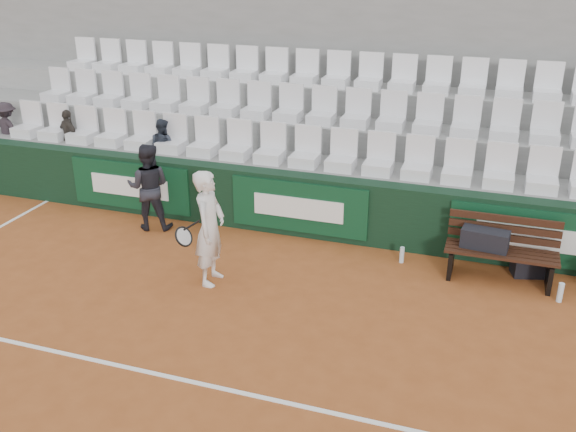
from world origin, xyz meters
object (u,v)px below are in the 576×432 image
(spectator_b, at_px, (66,113))
(spectator_c, at_px, (161,122))
(tennis_player, at_px, (210,228))
(bench_left, at_px, (499,266))
(sports_bag_ground, at_px, (529,266))
(sports_bag_left, at_px, (485,239))
(water_bottle_far, at_px, (560,292))
(ball_kid, at_px, (149,187))
(water_bottle_near, at_px, (402,255))
(spectator_a, at_px, (4,106))

(spectator_b, bearing_deg, spectator_c, -155.74)
(tennis_player, relative_size, spectator_c, 1.63)
(bench_left, relative_size, sports_bag_ground, 3.22)
(sports_bag_left, xyz_separation_m, spectator_c, (-5.52, 1.09, 0.91))
(sports_bag_ground, height_order, tennis_player, tennis_player)
(water_bottle_far, xyz_separation_m, ball_kid, (-6.24, 0.40, 0.58))
(sports_bag_ground, bearing_deg, bench_left, -144.02)
(sports_bag_left, bearing_deg, water_bottle_far, -19.93)
(bench_left, xyz_separation_m, sports_bag_ground, (0.41, 0.30, -0.08))
(bench_left, bearing_deg, ball_kid, 179.48)
(water_bottle_far, height_order, tennis_player, tennis_player)
(bench_left, bearing_deg, water_bottle_near, 175.42)
(tennis_player, bearing_deg, bench_left, 18.83)
(spectator_a, bearing_deg, spectator_c, -171.71)
(sports_bag_ground, distance_m, ball_kid, 5.90)
(water_bottle_far, bearing_deg, spectator_b, 170.22)
(sports_bag_left, relative_size, spectator_c, 0.63)
(tennis_player, relative_size, spectator_a, 1.56)
(ball_kid, distance_m, spectator_c, 1.35)
(water_bottle_near, xyz_separation_m, water_bottle_far, (2.14, -0.46, 0.01))
(tennis_player, xyz_separation_m, spectator_b, (-3.91, 2.39, 0.69))
(water_bottle_far, distance_m, tennis_player, 4.69)
(water_bottle_far, relative_size, ball_kid, 0.19)
(sports_bag_ground, height_order, spectator_c, spectator_c)
(water_bottle_near, distance_m, spectator_b, 6.54)
(water_bottle_near, bearing_deg, bench_left, -4.58)
(sports_bag_ground, relative_size, water_bottle_far, 1.75)
(water_bottle_near, distance_m, spectator_a, 7.87)
(spectator_c, bearing_deg, tennis_player, 144.14)
(bench_left, distance_m, spectator_a, 9.20)
(sports_bag_left, relative_size, ball_kid, 0.44)
(water_bottle_near, distance_m, tennis_player, 2.86)
(sports_bag_ground, xyz_separation_m, water_bottle_far, (0.38, -0.64, -0.01))
(sports_bag_left, distance_m, spectator_a, 8.92)
(sports_bag_left, height_order, water_bottle_far, sports_bag_left)
(water_bottle_near, height_order, water_bottle_far, water_bottle_far)
(sports_bag_ground, height_order, spectator_a, spectator_a)
(ball_kid, relative_size, spectator_a, 1.38)
(water_bottle_near, bearing_deg, spectator_b, 170.98)
(sports_bag_ground, bearing_deg, tennis_player, -159.27)
(sports_bag_ground, height_order, spectator_b, spectator_b)
(water_bottle_near, relative_size, water_bottle_far, 0.92)
(bench_left, distance_m, tennis_player, 4.02)
(bench_left, relative_size, spectator_a, 1.44)
(bench_left, xyz_separation_m, spectator_c, (-5.75, 1.11, 1.27))
(sports_bag_ground, height_order, water_bottle_near, sports_bag_ground)
(water_bottle_near, height_order, tennis_player, tennis_player)
(tennis_player, xyz_separation_m, spectator_a, (-5.27, 2.39, 0.71))
(ball_kid, bearing_deg, tennis_player, 124.91)
(bench_left, distance_m, water_bottle_near, 1.37)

